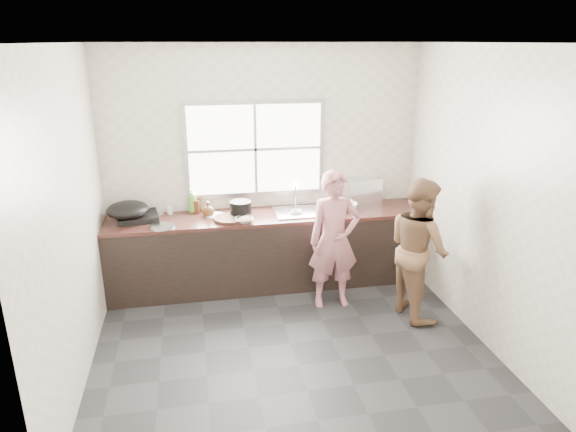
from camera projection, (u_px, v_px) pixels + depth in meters
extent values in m
cube|color=#262629|center=(291.00, 344.00, 4.86)|extent=(3.60, 3.20, 0.01)
cube|color=silver|center=(291.00, 42.00, 3.98)|extent=(3.60, 3.20, 0.01)
cube|color=beige|center=(264.00, 166.00, 5.91)|extent=(3.60, 0.01, 2.70)
cube|color=beige|center=(70.00, 221.00, 4.10)|extent=(0.01, 3.20, 2.70)
cube|color=beige|center=(482.00, 196.00, 4.74)|extent=(0.01, 3.20, 2.70)
cube|color=beige|center=(345.00, 293.00, 2.93)|extent=(3.60, 0.01, 2.70)
cube|color=black|center=(269.00, 251.00, 5.92)|extent=(3.60, 0.62, 0.82)
cube|color=#361B16|center=(269.00, 216.00, 5.78)|extent=(3.60, 0.64, 0.04)
cube|color=silver|center=(299.00, 212.00, 5.84)|extent=(0.55, 0.45, 0.02)
cylinder|color=silver|center=(295.00, 195.00, 5.98)|extent=(0.02, 0.02, 0.30)
cube|color=#9EA0A5|center=(255.00, 149.00, 5.81)|extent=(1.60, 0.05, 1.10)
cube|color=white|center=(255.00, 149.00, 5.79)|extent=(1.50, 0.01, 1.00)
imported|color=#B36B72|center=(334.00, 244.00, 5.38)|extent=(0.51, 0.35, 1.38)
imported|color=brown|center=(419.00, 248.00, 5.18)|extent=(0.65, 0.78, 1.46)
cylinder|color=#311C13|center=(230.00, 219.00, 5.58)|extent=(0.36, 0.36, 0.03)
cube|color=silver|center=(243.00, 216.00, 5.58)|extent=(0.20, 0.14, 0.01)
imported|color=silver|center=(245.00, 220.00, 5.52)|extent=(0.21, 0.21, 0.05)
imported|color=silver|center=(346.00, 207.00, 5.91)|extent=(0.24, 0.24, 0.07)
imported|color=white|center=(296.00, 212.00, 5.79)|extent=(0.21, 0.21, 0.05)
cylinder|color=black|center=(241.00, 209.00, 5.69)|extent=(0.27, 0.27, 0.17)
cylinder|color=white|center=(215.00, 215.00, 5.72)|extent=(0.25, 0.25, 0.02)
imported|color=#4D9E33|center=(192.00, 201.00, 5.80)|extent=(0.13, 0.13, 0.27)
imported|color=#4F2513|center=(195.00, 204.00, 5.81)|extent=(0.11, 0.11, 0.20)
imported|color=#503014|center=(208.00, 210.00, 5.69)|extent=(0.16, 0.16, 0.16)
cylinder|color=white|center=(170.00, 210.00, 5.78)|extent=(0.08, 0.08, 0.09)
cube|color=black|center=(138.00, 216.00, 5.62)|extent=(0.48, 0.48, 0.06)
ellipsoid|color=black|center=(128.00, 210.00, 5.48)|extent=(0.47, 0.47, 0.17)
cube|color=silver|center=(361.00, 190.00, 6.15)|extent=(0.46, 0.35, 0.31)
cylinder|color=#B6B8BE|center=(162.00, 227.00, 5.38)|extent=(0.32, 0.32, 0.01)
cylinder|color=silver|center=(152.00, 214.00, 5.76)|extent=(0.27, 0.27, 0.01)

